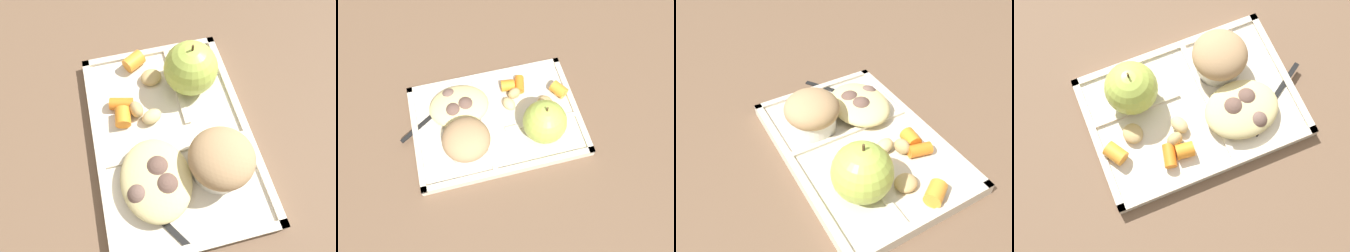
{
  "view_description": "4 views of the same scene",
  "coord_description": "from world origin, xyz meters",
  "views": [
    {
      "loc": [
        0.19,
        -0.05,
        0.44
      ],
      "look_at": [
        0.0,
        -0.01,
        0.05
      ],
      "focal_mm": 32.15,
      "sensor_mm": 36.0,
      "label": 1
    },
    {
      "loc": [
        0.06,
        0.33,
        0.62
      ],
      "look_at": [
        -0.01,
        0.02,
        0.02
      ],
      "focal_mm": 35.79,
      "sensor_mm": 36.0,
      "label": 2
    },
    {
      "loc": [
        -0.33,
        0.22,
        0.41
      ],
      "look_at": [
        0.02,
        0.02,
        0.05
      ],
      "focal_mm": 37.14,
      "sensor_mm": 36.0,
      "label": 3
    },
    {
      "loc": [
        -0.13,
        -0.26,
        0.74
      ],
      "look_at": [
        -0.03,
        -0.03,
        0.04
      ],
      "focal_mm": 50.43,
      "sensor_mm": 36.0,
      "label": 4
    }
  ],
  "objects": [
    {
      "name": "ground",
      "position": [
        0.0,
        0.0,
        0.0
      ],
      "size": [
        6.0,
        6.0,
        0.0
      ],
      "primitive_type": "plane",
      "color": "brown"
    },
    {
      "name": "lunch_tray",
      "position": [
        -0.0,
        0.0,
        0.01
      ],
      "size": [
        0.34,
        0.24,
        0.02
      ],
      "color": "beige",
      "rests_on": "ground"
    },
    {
      "name": "green_apple",
      "position": [
        -0.08,
        0.05,
        0.06
      ],
      "size": [
        0.09,
        0.09,
        0.09
      ],
      "color": "#A8C14C",
      "rests_on": "lunch_tray"
    },
    {
      "name": "bran_muffin",
      "position": [
        0.07,
        0.05,
        0.05
      ],
      "size": [
        0.09,
        0.09,
        0.07
      ],
      "color": "silver",
      "rests_on": "lunch_tray"
    },
    {
      "name": "carrot_slice_near_corner",
      "position": [
        -0.07,
        -0.07,
        0.02
      ],
      "size": [
        0.03,
        0.04,
        0.02
      ],
      "primitive_type": "cylinder",
      "rotation": [
        0.0,
        1.57,
        4.47
      ],
      "color": "orange",
      "rests_on": "lunch_tray"
    },
    {
      "name": "carrot_slice_center",
      "position": [
        -0.04,
        -0.07,
        0.03
      ],
      "size": [
        0.03,
        0.03,
        0.02
      ],
      "primitive_type": "cylinder",
      "rotation": [
        0.0,
        1.57,
        6.16
      ],
      "color": "orange",
      "rests_on": "lunch_tray"
    },
    {
      "name": "carrot_slice_diagonal",
      "position": [
        -0.14,
        -0.03,
        0.03
      ],
      "size": [
        0.04,
        0.04,
        0.03
      ],
      "primitive_type": "cylinder",
      "rotation": [
        0.0,
        1.57,
        2.13
      ],
      "color": "orange",
      "rests_on": "lunch_tray"
    },
    {
      "name": "potato_chunk_large",
      "position": [
        -0.11,
        -0.01,
        0.02
      ],
      "size": [
        0.04,
        0.04,
        0.02
      ],
      "primitive_type": "ellipsoid",
      "rotation": [
        0.0,
        0.0,
        4.94
      ],
      "color": "tan",
      "rests_on": "lunch_tray"
    },
    {
      "name": "potato_chunk_wedge",
      "position": [
        -0.05,
        -0.05,
        0.03
      ],
      "size": [
        0.03,
        0.03,
        0.03
      ],
      "primitive_type": "ellipsoid",
      "rotation": [
        0.0,
        0.0,
        3.43
      ],
      "color": "tan",
      "rests_on": "lunch_tray"
    },
    {
      "name": "potato_chunk_corner",
      "position": [
        -0.03,
        -0.02,
        0.02
      ],
      "size": [
        0.03,
        0.04,
        0.02
      ],
      "primitive_type": "ellipsoid",
      "rotation": [
        0.0,
        0.0,
        1.95
      ],
      "color": "tan",
      "rests_on": "lunch_tray"
    },
    {
      "name": "egg_noodle_pile",
      "position": [
        0.07,
        -0.04,
        0.03
      ],
      "size": [
        0.12,
        0.1,
        0.03
      ],
      "primitive_type": "ellipsoid",
      "color": "#D6C684",
      "rests_on": "lunch_tray"
    },
    {
      "name": "meatball_front",
      "position": [
        0.08,
        -0.03,
        0.03
      ],
      "size": [
        0.04,
        0.04,
        0.04
      ],
      "primitive_type": "sphere",
      "color": "brown",
      "rests_on": "lunch_tray"
    },
    {
      "name": "meatball_center",
      "position": [
        0.08,
        -0.07,
        0.03
      ],
      "size": [
        0.03,
        0.03,
        0.03
      ],
      "primitive_type": "sphere",
      "color": "brown",
      "rests_on": "lunch_tray"
    },
    {
      "name": "meatball_back",
      "position": [
        0.06,
        -0.04,
        0.03
      ],
      "size": [
        0.04,
        0.04,
        0.04
      ],
      "primitive_type": "sphere",
      "color": "brown",
      "rests_on": "lunch_tray"
    },
    {
      "name": "plastic_fork",
      "position": [
        0.12,
        -0.04,
        0.02
      ],
      "size": [
        0.13,
        0.1,
        0.0
      ],
      "color": "black",
      "rests_on": "lunch_tray"
    }
  ]
}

